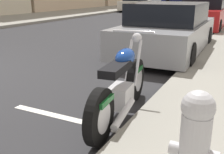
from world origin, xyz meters
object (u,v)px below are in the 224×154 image
(parked_car_at_intersection, at_px, (169,30))
(car_opposite_curb, at_px, (135,4))
(parked_motorcycle, at_px, (122,87))
(parked_car_near_corner, at_px, (217,8))
(parked_car_behind_motorcycle, at_px, (203,15))
(fire_hydrant, at_px, (195,143))

(parked_car_at_intersection, distance_m, car_opposite_curb, 18.36)
(parked_motorcycle, distance_m, parked_car_near_corner, 16.20)
(parked_car_at_intersection, distance_m, parked_car_near_corner, 11.83)
(parked_car_behind_motorcycle, bearing_deg, parked_motorcycle, -177.37)
(parked_motorcycle, relative_size, fire_hydrant, 2.45)
(parked_car_at_intersection, height_order, parked_car_near_corner, same)
(parked_car_behind_motorcycle, height_order, fire_hydrant, parked_car_behind_motorcycle)
(parked_car_behind_motorcycle, bearing_deg, car_opposite_curb, 34.84)
(parked_car_near_corner, distance_m, car_opposite_curb, 9.04)
(parked_car_at_intersection, bearing_deg, parked_motorcycle, -173.66)
(parked_motorcycle, bearing_deg, car_opposite_curb, 15.32)
(car_opposite_curb, bearing_deg, fire_hydrant, 20.03)
(parked_motorcycle, distance_m, parked_car_behind_motorcycle, 10.08)
(parked_car_at_intersection, bearing_deg, car_opposite_curb, 23.74)
(parked_car_near_corner, xyz_separation_m, car_opposite_curb, (4.84, 7.63, 0.03))
(parked_car_at_intersection, xyz_separation_m, car_opposite_curb, (16.68, 7.69, 0.03))
(parked_car_at_intersection, relative_size, parked_car_behind_motorcycle, 1.15)
(parked_motorcycle, bearing_deg, parked_car_near_corner, -3.93)
(fire_hydrant, bearing_deg, car_opposite_curb, 22.90)
(parked_motorcycle, relative_size, parked_car_near_corner, 0.47)
(parked_motorcycle, bearing_deg, parked_car_behind_motorcycle, -3.13)
(parked_car_at_intersection, relative_size, car_opposite_curb, 0.99)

